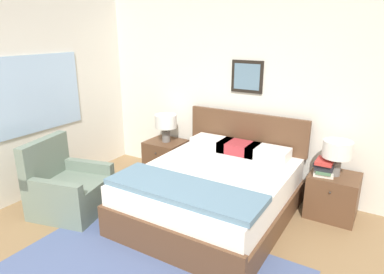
{
  "coord_description": "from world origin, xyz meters",
  "views": [
    {
      "loc": [
        1.73,
        -1.53,
        2.15
      ],
      "look_at": [
        -0.12,
        1.52,
        1.02
      ],
      "focal_mm": 32.0,
      "sensor_mm": 36.0,
      "label": 1
    }
  ],
  "objects_px": {
    "nightstand_near_window": "(166,157)",
    "nightstand_by_door": "(333,195)",
    "bed": "(213,191)",
    "armchair": "(68,189)",
    "table_lamp_near_window": "(166,123)",
    "table_lamp_by_door": "(337,151)"
  },
  "relations": [
    {
      "from": "nightstand_near_window",
      "to": "nightstand_by_door",
      "type": "bearing_deg",
      "value": 0.0
    },
    {
      "from": "bed",
      "to": "armchair",
      "type": "distance_m",
      "value": 1.77
    },
    {
      "from": "armchair",
      "to": "table_lamp_near_window",
      "type": "height_order",
      "value": "table_lamp_near_window"
    },
    {
      "from": "nightstand_near_window",
      "to": "table_lamp_near_window",
      "type": "xyz_separation_m",
      "value": [
        0.02,
        -0.01,
        0.56
      ]
    },
    {
      "from": "bed",
      "to": "table_lamp_by_door",
      "type": "relative_size",
      "value": 4.8
    },
    {
      "from": "nightstand_near_window",
      "to": "table_lamp_near_window",
      "type": "height_order",
      "value": "table_lamp_near_window"
    },
    {
      "from": "nightstand_by_door",
      "to": "table_lamp_by_door",
      "type": "distance_m",
      "value": 0.56
    },
    {
      "from": "armchair",
      "to": "nightstand_by_door",
      "type": "relative_size",
      "value": 1.69
    },
    {
      "from": "armchair",
      "to": "table_lamp_by_door",
      "type": "distance_m",
      "value": 3.22
    },
    {
      "from": "armchair",
      "to": "table_lamp_near_window",
      "type": "relative_size",
      "value": 2.24
    },
    {
      "from": "nightstand_by_door",
      "to": "table_lamp_near_window",
      "type": "relative_size",
      "value": 1.33
    },
    {
      "from": "bed",
      "to": "table_lamp_by_door",
      "type": "bearing_deg",
      "value": 31.32
    },
    {
      "from": "bed",
      "to": "table_lamp_near_window",
      "type": "relative_size",
      "value": 4.8
    },
    {
      "from": "armchair",
      "to": "nightstand_near_window",
      "type": "xyz_separation_m",
      "value": [
        0.35,
        1.56,
        -0.03
      ]
    },
    {
      "from": "armchair",
      "to": "table_lamp_near_window",
      "type": "distance_m",
      "value": 1.68
    },
    {
      "from": "bed",
      "to": "table_lamp_near_window",
      "type": "bearing_deg",
      "value": 148.57
    },
    {
      "from": "armchair",
      "to": "nightstand_by_door",
      "type": "distance_m",
      "value": 3.19
    },
    {
      "from": "bed",
      "to": "nightstand_by_door",
      "type": "height_order",
      "value": "bed"
    },
    {
      "from": "table_lamp_near_window",
      "to": "armchair",
      "type": "bearing_deg",
      "value": -103.36
    },
    {
      "from": "bed",
      "to": "table_lamp_near_window",
      "type": "height_order",
      "value": "bed"
    },
    {
      "from": "bed",
      "to": "nightstand_near_window",
      "type": "bearing_deg",
      "value": 148.72
    },
    {
      "from": "table_lamp_by_door",
      "to": "nightstand_by_door",
      "type": "bearing_deg",
      "value": 26.93
    }
  ]
}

